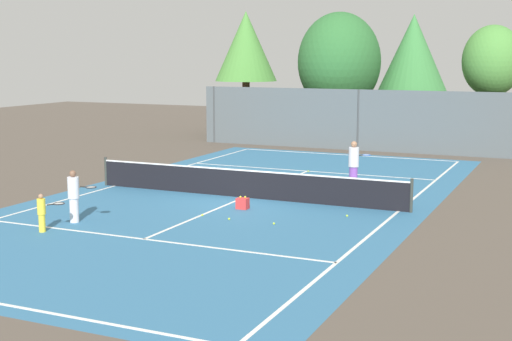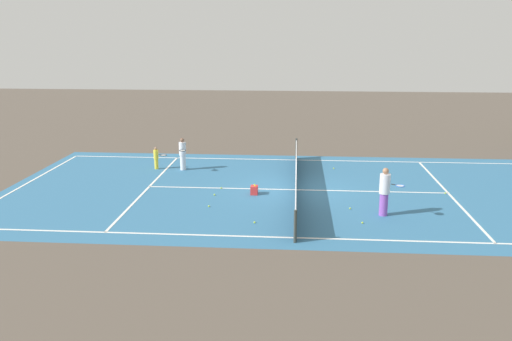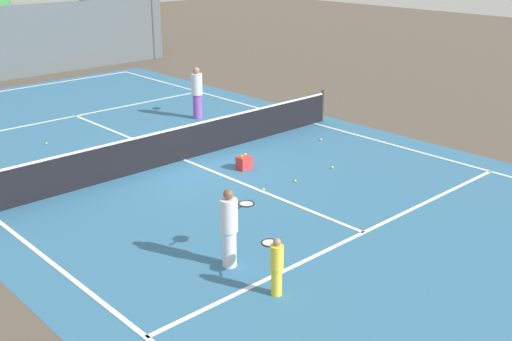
% 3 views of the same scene
% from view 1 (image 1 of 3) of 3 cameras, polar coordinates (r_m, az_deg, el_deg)
% --- Properties ---
extents(ground_plane, '(80.00, 80.00, 0.00)m').
position_cam_1_polar(ground_plane, '(25.49, -0.94, -2.15)').
color(ground_plane, brown).
extents(court_surface, '(13.00, 25.00, 0.01)m').
position_cam_1_polar(court_surface, '(25.49, -0.94, -2.15)').
color(court_surface, teal).
rests_on(court_surface, ground_plane).
extents(tennis_net, '(11.90, 0.10, 1.10)m').
position_cam_1_polar(tennis_net, '(25.39, -0.94, -1.02)').
color(tennis_net, '#333833').
rests_on(tennis_net, ground_plane).
extents(perimeter_fence, '(18.00, 0.12, 3.20)m').
position_cam_1_polar(perimeter_fence, '(38.27, 8.07, 3.97)').
color(perimeter_fence, '#515B60').
rests_on(perimeter_fence, ground_plane).
extents(tree_0, '(4.67, 5.11, 7.38)m').
position_cam_1_polar(tree_0, '(41.71, 6.59, 8.51)').
color(tree_0, brown).
rests_on(tree_0, ground_plane).
extents(tree_1, '(3.86, 3.86, 7.65)m').
position_cam_1_polar(tree_1, '(45.47, -0.80, 9.73)').
color(tree_1, brown).
rests_on(tree_1, ground_plane).
extents(tree_2, '(3.04, 3.19, 6.50)m').
position_cam_1_polar(tree_2, '(39.18, 18.16, 8.17)').
color(tree_2, brown).
rests_on(tree_2, ground_plane).
extents(tree_3, '(4.16, 4.16, 7.30)m').
position_cam_1_polar(tree_3, '(43.41, 12.30, 8.92)').
color(tree_3, brown).
rests_on(tree_3, ground_plane).
extents(player_0, '(0.77, 0.90, 1.80)m').
position_cam_1_polar(player_0, '(27.25, 7.73, 0.49)').
color(player_0, purple).
rests_on(player_0, ground_plane).
extents(player_1, '(0.61, 0.79, 1.10)m').
position_cam_1_polar(player_1, '(21.37, -16.48, -3.15)').
color(player_1, yellow).
rests_on(player_1, ground_plane).
extents(player_2, '(0.92, 0.49, 1.59)m').
position_cam_1_polar(player_2, '(22.28, -14.17, -1.93)').
color(player_2, silver).
rests_on(player_2, ground_plane).
extents(ball_crate, '(0.37, 0.30, 0.43)m').
position_cam_1_polar(ball_crate, '(23.60, -1.07, -2.61)').
color(ball_crate, red).
rests_on(ball_crate, ground_plane).
extents(tennis_ball_0, '(0.07, 0.07, 0.07)m').
position_cam_1_polar(tennis_ball_0, '(22.65, -4.26, -3.53)').
color(tennis_ball_0, '#CCE533').
rests_on(tennis_ball_0, ground_plane).
extents(tennis_ball_1, '(0.07, 0.07, 0.07)m').
position_cam_1_polar(tennis_ball_1, '(26.32, 9.12, -1.83)').
color(tennis_ball_1, '#CCE533').
rests_on(tennis_ball_1, ground_plane).
extents(tennis_ball_2, '(0.07, 0.07, 0.07)m').
position_cam_1_polar(tennis_ball_2, '(22.67, 7.20, -3.56)').
color(tennis_ball_2, '#CCE533').
rests_on(tennis_ball_2, ground_plane).
extents(tennis_ball_3, '(0.07, 0.07, 0.07)m').
position_cam_1_polar(tennis_ball_3, '(26.50, 5.73, -1.69)').
color(tennis_ball_3, '#CCE533').
rests_on(tennis_ball_3, ground_plane).
extents(tennis_ball_4, '(0.07, 0.07, 0.07)m').
position_cam_1_polar(tennis_ball_4, '(28.82, -6.07, -0.82)').
color(tennis_ball_4, '#CCE533').
rests_on(tennis_ball_4, ground_plane).
extents(tennis_ball_5, '(0.07, 0.07, 0.07)m').
position_cam_1_polar(tennis_ball_5, '(21.48, 1.42, -4.21)').
color(tennis_ball_5, '#CCE533').
rests_on(tennis_ball_5, ground_plane).
extents(tennis_ball_6, '(0.07, 0.07, 0.07)m').
position_cam_1_polar(tennis_ball_6, '(22.07, -2.14, -3.84)').
color(tennis_ball_6, '#CCE533').
rests_on(tennis_ball_6, ground_plane).
extents(tennis_ball_7, '(0.07, 0.07, 0.07)m').
position_cam_1_polar(tennis_ball_7, '(31.12, 4.15, -0.05)').
color(tennis_ball_7, '#CCE533').
rests_on(tennis_ball_7, ground_plane).
extents(tennis_ball_8, '(0.07, 0.07, 0.07)m').
position_cam_1_polar(tennis_ball_8, '(29.99, -1.50, -0.38)').
color(tennis_ball_8, '#CCE533').
rests_on(tennis_ball_8, ground_plane).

